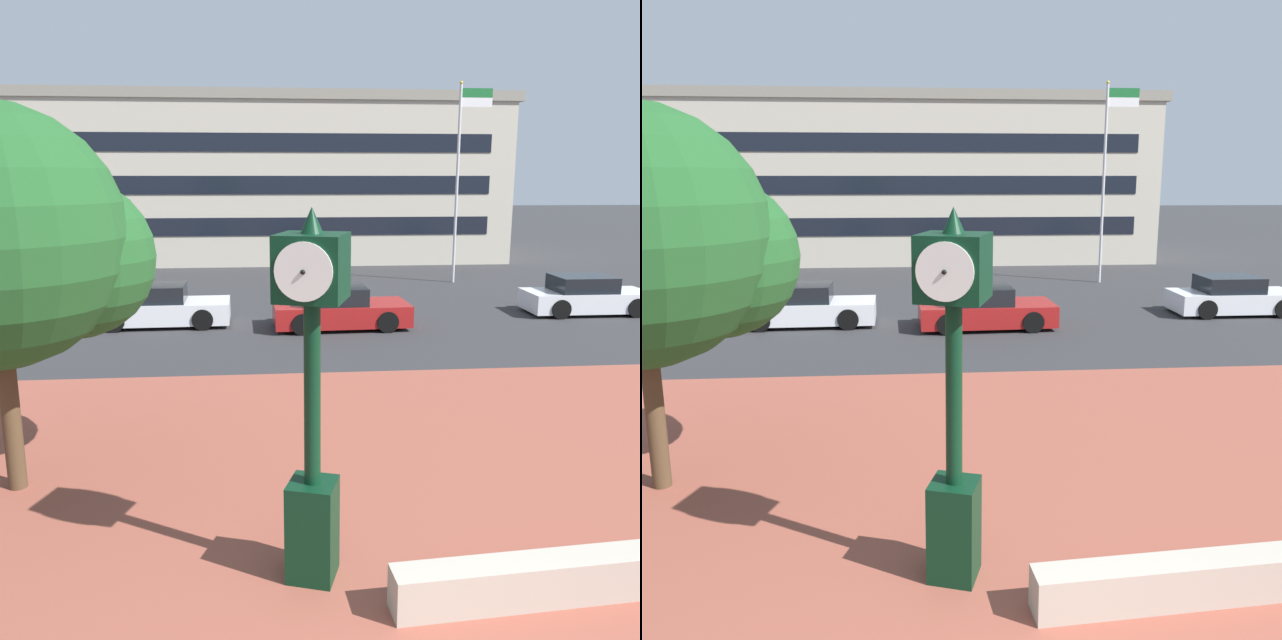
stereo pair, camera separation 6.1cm
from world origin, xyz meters
TOP-DOWN VIEW (x-y plane):
  - plaza_brick_paving at (0.00, 3.75)m, footprint 44.00×15.49m
  - planter_wall at (1.12, 2.80)m, footprint 3.22×0.63m
  - street_clock at (-1.25, 3.48)m, footprint 0.88×0.91m
  - plaza_tree at (-5.25, 6.20)m, footprint 3.95×3.67m
  - car_street_mid at (0.57, 16.22)m, footprint 4.16×2.06m
  - car_street_far at (9.10, 17.61)m, footprint 4.15×1.89m
  - car_street_distant at (-4.94, 17.00)m, footprint 4.23×1.89m
  - flagpole_primary at (6.67, 24.54)m, footprint 1.42×0.14m
  - civic_building at (-1.97, 35.54)m, footprint 26.97×10.98m

SIDE VIEW (x-z plane):
  - plaza_brick_paving at x=0.00m, z-range 0.00..0.01m
  - planter_wall at x=1.12m, z-range 0.00..0.50m
  - car_street_distant at x=-4.94m, z-range -0.07..1.21m
  - car_street_far at x=9.10m, z-range -0.07..1.21m
  - car_street_mid at x=0.57m, z-range -0.07..1.21m
  - street_clock at x=-1.25m, z-range 0.11..4.34m
  - plaza_tree at x=-5.25m, z-range 0.85..6.41m
  - civic_building at x=-1.97m, z-range 0.01..8.72m
  - flagpole_primary at x=6.67m, z-range 0.59..8.96m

